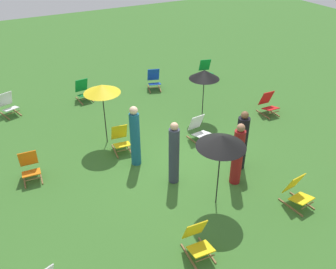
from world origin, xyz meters
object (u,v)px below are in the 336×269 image
Objects in this scene: deckchair_2 at (8,105)px; umbrella_0 at (221,141)px; deckchair_0 at (206,70)px; deckchair_10 at (199,129)px; deckchair_11 at (268,104)px; person_1 at (135,137)px; deckchair_1 at (30,167)px; deckchair_6 at (154,80)px; umbrella_2 at (204,74)px; person_2 at (174,154)px; person_3 at (241,142)px; person_0 at (237,155)px; deckchair_8 at (83,91)px; deckchair_3 at (297,192)px; deckchair_4 at (198,240)px; umbrella_1 at (102,89)px; deckchair_5 at (121,139)px.

umbrella_0 is (3.99, -7.36, 1.48)m from deckchair_2.
deckchair_10 is at bearing -111.19° from deckchair_0.
person_1 reaches higher than deckchair_11.
deckchair_1 is 2.96m from person_1.
deckchair_0 is 1.02× the size of deckchair_11.
umbrella_2 is at bearing -64.62° from deckchair_6.
deckchair_0 is 7.31m from person_2.
deckchair_11 is at bearing -37.59° from deckchair_6.
person_0 is at bearing 174.74° from person_3.
deckchair_2 and deckchair_8 have the same top height.
person_1 is (-2.29, -0.28, 0.53)m from deckchair_10.
deckchair_0 is 1.02× the size of deckchair_10.
deckchair_1 is at bearing 137.46° from deckchair_3.
person_0 is at bearing -25.54° from deckchair_1.
person_1 reaches higher than deckchair_4.
deckchair_2 is 2.73m from deckchair_8.
deckchair_2 is 1.04× the size of deckchair_3.
deckchair_1 is 7.03m from deckchair_3.
deckchair_1 is 1.00× the size of deckchair_10.
person_2 is at bearing -70.56° from umbrella_1.
deckchair_8 is at bearing 144.52° from deckchair_11.
person_0 is at bearing -46.62° from deckchair_5.
person_0 reaches higher than person_3.
deckchair_3 is 7.90m from deckchair_6.
deckchair_3 is 3.21m from person_2.
person_0 is at bearing -48.71° from person_1.
person_2 is (-2.58, -2.65, -0.77)m from umbrella_2.
deckchair_6 is 0.48× the size of person_3.
deckchair_4 is at bearing 8.07° from person_0.
person_3 reaches higher than deckchair_2.
deckchair_0 is at bearing -20.30° from deckchair_2.
deckchair_5 is at bearing -68.76° from umbrella_1.
person_1 is at bearing -155.65° from umbrella_2.
umbrella_0 reaches higher than deckchair_3.
deckchair_10 is (5.11, -0.44, 0.00)m from deckchair_1.
umbrella_2 is (0.43, -3.04, 1.27)m from deckchair_6.
deckchair_0 is at bearing 94.81° from deckchair_11.
deckchair_0 is at bearing -53.37° from person_2.
person_3 is at bearing 33.60° from umbrella_0.
person_0 is at bearing 26.24° from umbrella_0.
deckchair_2 is 0.48× the size of person_0.
deckchair_6 is 0.44× the size of umbrella_1.
deckchair_5 is 3.85m from umbrella_0.
deckchair_10 is 0.42× the size of umbrella_0.
deckchair_6 is (-0.12, 7.90, 0.00)m from deckchair_3.
deckchair_1 is 0.96× the size of deckchair_2.
person_2 reaches higher than deckchair_0.
deckchair_11 is 5.51m from umbrella_0.
person_1 is (-2.86, 3.43, 0.53)m from deckchair_3.
deckchair_10 is 0.45× the size of person_2.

